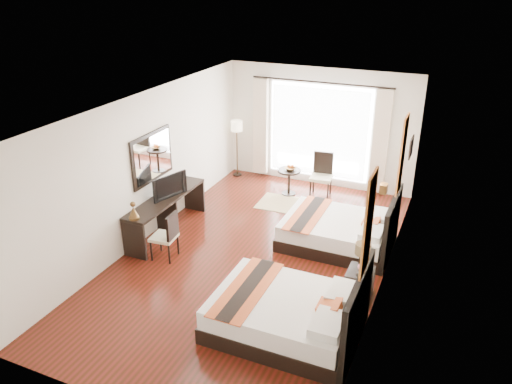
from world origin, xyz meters
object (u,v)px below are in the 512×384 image
at_px(bed_far, 341,231).
at_px(television, 167,185).
at_px(table_lamp, 363,251).
at_px(window_chair, 321,184).
at_px(desk_chair, 165,244).
at_px(vase, 361,273).
at_px(console_desk, 167,214).
at_px(fruit_bowl, 290,169).
at_px(nightstand, 359,283).
at_px(bed_near, 290,314).
at_px(side_table, 289,182).
at_px(floor_lamp, 237,130).

distance_m(bed_far, television, 3.43).
bearing_deg(table_lamp, window_chair, 116.43).
relative_size(desk_chair, window_chair, 0.88).
relative_size(vase, console_desk, 0.07).
bearing_deg(vase, fruit_bowl, 124.61).
distance_m(nightstand, desk_chair, 3.47).
bearing_deg(bed_near, desk_chair, 159.87).
height_order(vase, side_table, vase).
height_order(console_desk, side_table, console_desk).
height_order(bed_near, table_lamp, bed_near).
bearing_deg(bed_near, nightstand, 59.75).
distance_m(bed_near, desk_chair, 2.92).
xyz_separation_m(nightstand, vase, (0.04, -0.20, 0.34)).
distance_m(nightstand, vase, 0.39).
relative_size(bed_far, window_chair, 1.98).
height_order(bed_near, desk_chair, bed_near).
relative_size(console_desk, window_chair, 2.16).
height_order(bed_near, nightstand, bed_near).
relative_size(bed_near, side_table, 3.45).
bearing_deg(bed_far, fruit_bowl, 132.76).
relative_size(television, desk_chair, 0.88).
bearing_deg(table_lamp, desk_chair, -174.00).
xyz_separation_m(vase, television, (-3.99, 0.89, 0.41)).
distance_m(bed_near, bed_far, 2.71).
height_order(nightstand, side_table, side_table).
height_order(television, window_chair, television).
bearing_deg(window_chair, fruit_bowl, -81.23).
relative_size(bed_far, side_table, 3.34).
xyz_separation_m(bed_near, nightstand, (0.72, 1.24, -0.07)).
height_order(nightstand, floor_lamp, floor_lamp).
height_order(side_table, fruit_bowl, fruit_bowl).
xyz_separation_m(table_lamp, console_desk, (-3.96, 0.49, -0.39)).
height_order(television, desk_chair, television).
xyz_separation_m(bed_near, side_table, (-1.66, 4.51, -0.00)).
xyz_separation_m(desk_chair, side_table, (1.08, 3.51, 0.03)).
relative_size(nightstand, desk_chair, 0.54).
relative_size(vase, floor_lamp, 0.10).
relative_size(vase, desk_chair, 0.16).
bearing_deg(console_desk, desk_chair, -59.06).
xyz_separation_m(nightstand, console_desk, (-3.97, 0.62, 0.14)).
xyz_separation_m(bed_near, desk_chair, (-2.74, 1.00, -0.03)).
height_order(console_desk, floor_lamp, floor_lamp).
distance_m(vase, desk_chair, 3.51).
distance_m(table_lamp, console_desk, 4.00).
height_order(vase, desk_chair, desk_chair).
height_order(side_table, window_chair, window_chair).
xyz_separation_m(television, floor_lamp, (-0.03, 3.17, 0.21)).
bearing_deg(desk_chair, television, -67.50).
height_order(table_lamp, floor_lamp, floor_lamp).
xyz_separation_m(nightstand, floor_lamp, (-3.98, 3.86, 0.96)).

